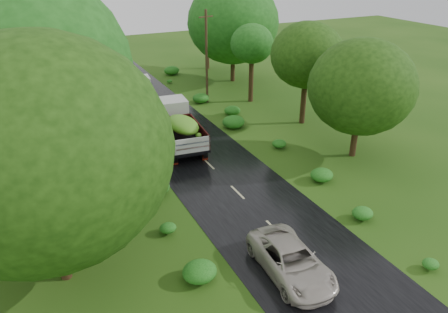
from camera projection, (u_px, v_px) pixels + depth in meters
ground at (325, 279)px, 18.36m from camera, size 120.00×120.00×0.00m
road at (264, 219)px, 22.42m from camera, size 6.50×80.00×0.02m
road_lines at (255, 209)px, 23.22m from camera, size 0.12×69.60×0.00m
truck_near at (178, 124)px, 30.18m from camera, size 2.96×6.78×2.77m
truck_far at (141, 95)px, 36.60m from camera, size 2.88×6.22×2.52m
car at (291, 261)px, 18.37m from camera, size 2.49×4.93×1.34m
utility_pole at (207, 56)px, 37.73m from camera, size 1.40×0.39×8.03m
trees_left at (19, 51)px, 28.38m from camera, size 6.20×34.90×9.50m
trees_right at (264, 41)px, 37.76m from camera, size 5.10×29.14×7.89m
shrubs at (197, 148)px, 29.58m from camera, size 11.90×44.00×0.70m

